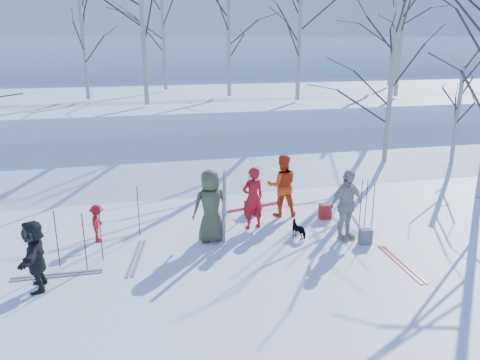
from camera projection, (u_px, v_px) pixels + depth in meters
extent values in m
plane|color=white|center=(254.00, 248.00, 11.43)|extent=(120.00, 120.00, 0.00)
cube|color=white|center=(208.00, 168.00, 17.91)|extent=(70.00, 9.49, 4.12)
cube|color=white|center=(180.00, 109.00, 26.98)|extent=(70.00, 18.00, 2.20)
cube|color=white|center=(157.00, 69.00, 46.26)|extent=(90.00, 30.00, 6.00)
imported|color=#444B2D|center=(211.00, 206.00, 11.60)|extent=(0.97, 0.70, 1.85)
imported|color=red|center=(253.00, 198.00, 12.41)|extent=(0.70, 0.54, 1.70)
imported|color=red|center=(282.00, 185.00, 13.32)|extent=(0.96, 0.80, 1.79)
imported|color=red|center=(98.00, 223.00, 11.70)|extent=(0.43, 0.66, 0.97)
imported|color=beige|center=(346.00, 205.00, 11.73)|extent=(1.16, 0.78, 1.82)
imported|color=black|center=(35.00, 255.00, 9.39)|extent=(0.49, 1.40, 1.49)
imported|color=black|center=(299.00, 229.00, 11.98)|extent=(0.47, 0.59, 0.45)
cube|color=silver|center=(224.00, 208.00, 11.40)|extent=(0.09, 0.16, 1.90)
cube|color=silver|center=(224.00, 207.00, 11.47)|extent=(0.11, 0.23, 1.89)
cylinder|color=black|center=(361.00, 203.00, 12.56)|extent=(0.02, 0.02, 1.34)
cylinder|color=black|center=(257.00, 188.00, 13.83)|extent=(0.02, 0.02, 1.34)
cylinder|color=black|center=(249.00, 194.00, 13.33)|extent=(0.02, 0.02, 1.34)
cylinder|color=black|center=(251.00, 201.00, 12.76)|extent=(0.02, 0.02, 1.34)
cylinder|color=black|center=(366.00, 203.00, 12.57)|extent=(0.02, 0.02, 1.34)
cylinder|color=black|center=(57.00, 239.00, 10.30)|extent=(0.02, 0.02, 1.34)
cylinder|color=black|center=(101.00, 233.00, 10.62)|extent=(0.02, 0.02, 1.34)
cylinder|color=black|center=(138.00, 211.00, 11.96)|extent=(0.02, 0.02, 1.34)
cylinder|color=black|center=(373.00, 209.00, 12.13)|extent=(0.02, 0.02, 1.34)
cylinder|color=black|center=(85.00, 242.00, 10.17)|extent=(0.02, 0.02, 1.34)
cube|color=red|center=(325.00, 212.00, 13.24)|extent=(0.32, 0.22, 0.42)
cube|color=slate|center=(365.00, 237.00, 11.63)|extent=(0.30, 0.20, 0.38)
cube|color=black|center=(251.00, 208.00, 13.56)|extent=(0.34, 0.24, 0.40)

